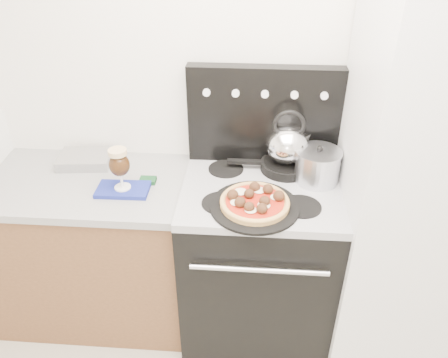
# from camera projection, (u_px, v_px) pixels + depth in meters

# --- Properties ---
(room_shell) EXTENTS (3.52, 3.01, 2.52)m
(room_shell) POSITION_uv_depth(u_px,v_px,m) (236.00, 263.00, 1.18)
(room_shell) COLOR #BAB19A
(room_shell) RESTS_ON ground
(base_cabinet) EXTENTS (1.45, 0.60, 0.86)m
(base_cabinet) POSITION_uv_depth(u_px,v_px,m) (60.00, 249.00, 2.44)
(base_cabinet) COLOR brown
(base_cabinet) RESTS_ON ground
(countertop) EXTENTS (1.48, 0.63, 0.04)m
(countertop) POSITION_uv_depth(u_px,v_px,m) (42.00, 182.00, 2.20)
(countertop) COLOR #999999
(countertop) RESTS_ON base_cabinet
(stove_body) EXTENTS (0.76, 0.65, 0.88)m
(stove_body) POSITION_uv_depth(u_px,v_px,m) (257.00, 261.00, 2.35)
(stove_body) COLOR black
(stove_body) RESTS_ON ground
(cooktop) EXTENTS (0.76, 0.65, 0.04)m
(cooktop) POSITION_uv_depth(u_px,v_px,m) (261.00, 190.00, 2.10)
(cooktop) COLOR #ADADB2
(cooktop) RESTS_ON stove_body
(backguard) EXTENTS (0.76, 0.08, 0.50)m
(backguard) POSITION_uv_depth(u_px,v_px,m) (264.00, 115.00, 2.19)
(backguard) COLOR black
(backguard) RESTS_ON cooktop
(fridge) EXTENTS (0.64, 0.68, 1.90)m
(fridge) POSITION_uv_depth(u_px,v_px,m) (414.00, 191.00, 2.01)
(fridge) COLOR silver
(fridge) RESTS_ON ground
(foil_sheet) EXTENTS (0.28, 0.22, 0.05)m
(foil_sheet) POSITION_uv_depth(u_px,v_px,m) (85.00, 159.00, 2.30)
(foil_sheet) COLOR silver
(foil_sheet) RESTS_ON countertop
(oven_mitt) EXTENTS (0.25, 0.15, 0.02)m
(oven_mitt) POSITION_uv_depth(u_px,v_px,m) (123.00, 190.00, 2.09)
(oven_mitt) COLOR navy
(oven_mitt) RESTS_ON countertop
(beer_glass) EXTENTS (0.10, 0.10, 0.21)m
(beer_glass) POSITION_uv_depth(u_px,v_px,m) (120.00, 169.00, 2.02)
(beer_glass) COLOR #311B0B
(beer_glass) RESTS_ON oven_mitt
(pizza_pan) EXTENTS (0.40, 0.40, 0.01)m
(pizza_pan) POSITION_uv_depth(u_px,v_px,m) (255.00, 206.00, 1.95)
(pizza_pan) COLOR black
(pizza_pan) RESTS_ON cooktop
(pizza) EXTENTS (0.32, 0.32, 0.04)m
(pizza) POSITION_uv_depth(u_px,v_px,m) (255.00, 201.00, 1.93)
(pizza) COLOR tan
(pizza) RESTS_ON pizza_pan
(skillet) EXTENTS (0.25, 0.25, 0.05)m
(skillet) POSITION_uv_depth(u_px,v_px,m) (285.00, 166.00, 2.21)
(skillet) COLOR black
(skillet) RESTS_ON cooktop
(tea_kettle) EXTENTS (0.22, 0.22, 0.24)m
(tea_kettle) POSITION_uv_depth(u_px,v_px,m) (288.00, 141.00, 2.14)
(tea_kettle) COLOR silver
(tea_kettle) RESTS_ON skillet
(stock_pot) EXTENTS (0.24, 0.24, 0.15)m
(stock_pot) POSITION_uv_depth(u_px,v_px,m) (317.00, 167.00, 2.10)
(stock_pot) COLOR silver
(stock_pot) RESTS_ON cooktop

